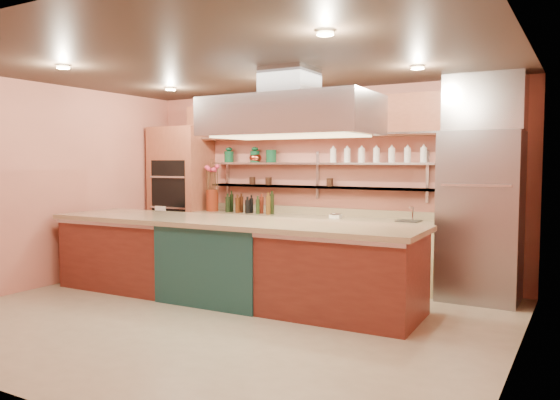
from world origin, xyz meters
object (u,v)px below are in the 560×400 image
Objects in this scene: kitchen_scale at (336,215)px; copper_kettle at (256,158)px; island at (227,259)px; green_canister at (271,156)px; refrigerator at (480,216)px; flower_vase at (212,200)px.

copper_kettle reaches higher than kitchen_scale.
island is at bearing -69.07° from copper_kettle.
refrigerator is at bearing -4.17° from green_canister.
flower_vase is (-4.13, 0.01, 0.05)m from refrigerator.
refrigerator is 3.20m from island.
copper_kettle reaches higher than island.
kitchen_scale is (-1.96, 0.01, -0.08)m from refrigerator.
copper_kettle is (-1.47, 0.22, 0.81)m from kitchen_scale.
refrigerator is 4.13m from flower_vase.
green_canister is (-0.39, 1.75, 1.31)m from island.
green_canister is at bearing 175.83° from refrigerator.
kitchen_scale is at bearing -8.50° from copper_kettle.
kitchen_scale is at bearing 179.71° from refrigerator.
kitchen_scale is at bearing 60.69° from island.
refrigerator reaches higher than copper_kettle.
island is at bearing -151.08° from refrigerator.
copper_kettle is at bearing 180.00° from green_canister.
refrigerator is 10.82× the size of green_canister.
green_canister reaches higher than kitchen_scale.
copper_kettle is at bearing 176.33° from kitchen_scale.
green_canister is (-3.15, 0.23, 0.76)m from refrigerator.
copper_kettle is (-0.67, 1.75, 1.28)m from island.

